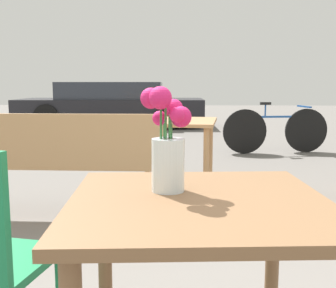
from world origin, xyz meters
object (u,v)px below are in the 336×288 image
object	(u,v)px
bench_middle	(44,162)
bicycle	(276,130)
parked_car	(112,105)
flower_vase	(167,148)
table_front	(198,242)
table_back	(181,132)

from	to	relation	value
bench_middle	bicycle	xyz separation A→B (m)	(2.50, 3.41, -0.12)
bench_middle	parked_car	world-z (taller)	parked_car
bench_middle	bicycle	bearing A→B (deg)	53.77
bicycle	flower_vase	bearing A→B (deg)	-105.60
flower_vase	bench_middle	bearing A→B (deg)	118.32
table_front	bench_middle	bearing A→B (deg)	119.43
table_front	parked_car	world-z (taller)	parked_car
bicycle	parked_car	bearing A→B (deg)	128.97
table_back	parked_car	world-z (taller)	parked_car
bench_middle	parked_car	bearing A→B (deg)	95.75
bicycle	table_front	bearing A→B (deg)	-104.46
table_back	flower_vase	bearing A→B (deg)	-90.53
table_front	bicycle	xyz separation A→B (m)	(1.39, 5.37, -0.26)
bench_middle	parked_car	size ratio (longest dim) A/B	0.41
table_front	bicycle	distance (m)	5.55
flower_vase	bicycle	distance (m)	5.52
flower_vase	bicycle	world-z (taller)	flower_vase
table_back	parked_car	size ratio (longest dim) A/B	0.20
flower_vase	bench_middle	size ratio (longest dim) A/B	0.17
flower_vase	parked_car	distance (m)	9.47
table_front	parked_car	size ratio (longest dim) A/B	0.17
bicycle	parked_car	world-z (taller)	parked_car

